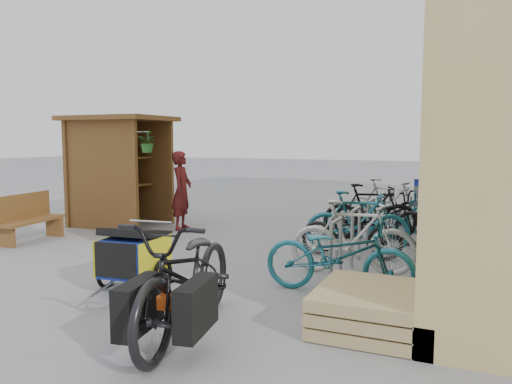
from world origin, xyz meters
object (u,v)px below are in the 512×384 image
at_px(bench, 28,217).
at_px(person_kiosk, 182,191).
at_px(bike_0, 338,255).
at_px(bike_7, 387,204).
at_px(bike_3, 357,222).
at_px(bike_1, 353,237).
at_px(bike_4, 379,216).
at_px(child_trailer, 134,253).
at_px(shopping_carts, 431,193).
at_px(pallet_stack, 368,308).
at_px(kiosk, 116,155).
at_px(bike_5, 370,212).
at_px(bike_6, 392,211).
at_px(bike_2, 351,231).
at_px(cargo_bike, 188,277).

height_order(bench, person_kiosk, person_kiosk).
xyz_separation_m(bike_0, bike_7, (-0.16, 4.75, 0.05)).
bearing_deg(bike_3, bench, 92.26).
distance_m(bike_1, bike_4, 2.40).
bearing_deg(person_kiosk, child_trailer, -167.90).
bearing_deg(shopping_carts, pallet_stack, -90.00).
bearing_deg(kiosk, bike_5, 7.41).
relative_size(person_kiosk, bike_0, 0.89).
relative_size(pallet_stack, bench, 0.83).
bearing_deg(shopping_carts, bench, -138.31).
bearing_deg(person_kiosk, bike_7, -78.79).
bearing_deg(child_trailer, bike_6, 60.27).
bearing_deg(bike_3, bike_7, -15.49).
bearing_deg(bike_3, bike_6, -19.84).
relative_size(shopping_carts, bike_7, 1.29).
distance_m(pallet_stack, bike_6, 5.47).
xyz_separation_m(shopping_carts, bike_7, (-0.72, -2.03, -0.07)).
xyz_separation_m(bench, bike_3, (5.83, 1.55, 0.07)).
bearing_deg(pallet_stack, bike_0, 119.69).
xyz_separation_m(bench, person_kiosk, (1.97, 2.22, 0.37)).
height_order(bench, shopping_carts, shopping_carts).
relative_size(bike_1, bike_2, 1.07).
bearing_deg(person_kiosk, bike_2, -117.41).
relative_size(person_kiosk, bike_3, 0.96).
distance_m(bike_0, bike_7, 4.75).
height_order(kiosk, bike_2, kiosk).
height_order(pallet_stack, shopping_carts, shopping_carts).
bearing_deg(shopping_carts, bike_0, -94.72).
height_order(cargo_bike, person_kiosk, person_kiosk).
bearing_deg(kiosk, bike_4, 4.97).
bearing_deg(child_trailer, pallet_stack, -7.79).
bearing_deg(bike_6, bike_7, 17.58).
relative_size(child_trailer, person_kiosk, 0.88).
relative_size(person_kiosk, bike_7, 0.91).
distance_m(bench, bike_1, 6.07).
distance_m(pallet_stack, child_trailer, 2.98).
xyz_separation_m(bench, bike_5, (5.82, 2.76, 0.08)).
relative_size(pallet_stack, cargo_bike, 0.51).
height_order(bench, bike_2, bench).
relative_size(bike_1, bike_3, 1.01).
distance_m(cargo_bike, bike_1, 3.00).
xyz_separation_m(bench, bike_7, (5.95, 3.92, 0.09)).
bearing_deg(pallet_stack, bike_2, 106.10).
distance_m(bike_0, bike_2, 2.00).
bearing_deg(bike_6, bike_0, 172.39).
distance_m(person_kiosk, bike_2, 4.02).
distance_m(child_trailer, bike_6, 5.83).
relative_size(pallet_stack, bike_3, 0.69).
height_order(bike_4, bike_7, bike_7).
height_order(bike_0, bike_2, bike_0).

